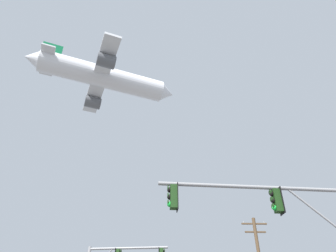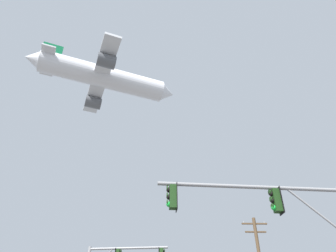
% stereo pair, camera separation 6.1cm
% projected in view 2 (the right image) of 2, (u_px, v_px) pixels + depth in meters
% --- Properties ---
extents(signal_pole_near, '(7.39, 0.80, 6.18)m').
position_uv_depth(signal_pole_near, '(283.00, 221.00, 11.50)').
color(signal_pole_near, gray).
rests_on(signal_pole_near, ground).
extents(airplane, '(23.01, 17.77, 6.43)m').
position_uv_depth(airplane, '(104.00, 77.00, 48.60)').
color(airplane, white).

